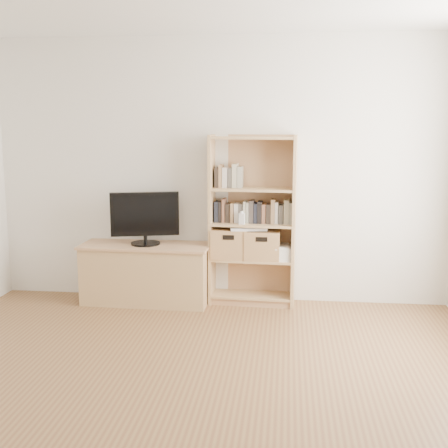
% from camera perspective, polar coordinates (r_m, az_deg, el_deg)
% --- Properties ---
extents(floor, '(4.50, 5.00, 0.01)m').
position_cam_1_polar(floor, '(3.55, -5.63, -19.61)').
color(floor, brown).
rests_on(floor, ground).
extents(back_wall, '(4.50, 0.02, 2.60)m').
position_cam_1_polar(back_wall, '(5.57, -0.48, 5.40)').
color(back_wall, white).
rests_on(back_wall, floor).
extents(tv_stand, '(1.25, 0.50, 0.57)m').
position_cam_1_polar(tv_stand, '(5.65, -7.90, -5.11)').
color(tv_stand, tan).
rests_on(tv_stand, floor).
extents(bookshelf, '(0.84, 0.33, 1.66)m').
position_cam_1_polar(bookshelf, '(5.45, 2.91, 0.30)').
color(bookshelf, tan).
rests_on(bookshelf, floor).
extents(television, '(0.66, 0.22, 0.52)m').
position_cam_1_polar(television, '(5.53, -8.04, 0.59)').
color(television, black).
rests_on(television, tv_stand).
extents(books_row_mid, '(0.87, 0.19, 0.23)m').
position_cam_1_polar(books_row_mid, '(5.46, 2.94, 1.34)').
color(books_row_mid, black).
rests_on(books_row_mid, bookshelf).
extents(books_row_upper, '(0.38, 0.17, 0.20)m').
position_cam_1_polar(books_row_upper, '(5.44, 1.03, 4.76)').
color(books_row_upper, black).
rests_on(books_row_upper, bookshelf).
extents(baby_monitor, '(0.06, 0.04, 0.11)m').
position_cam_1_polar(baby_monitor, '(5.37, 1.82, 0.53)').
color(baby_monitor, white).
rests_on(baby_monitor, bookshelf).
extents(basket_left, '(0.35, 0.29, 0.29)m').
position_cam_1_polar(basket_left, '(5.52, 0.60, -1.94)').
color(basket_left, '#997645').
rests_on(basket_left, bookshelf).
extents(basket_right, '(0.35, 0.29, 0.28)m').
position_cam_1_polar(basket_right, '(5.48, 3.93, -2.09)').
color(basket_right, '#997645').
rests_on(basket_right, bookshelf).
extents(laptop, '(0.38, 0.29, 0.03)m').
position_cam_1_polar(laptop, '(5.47, 2.47, -0.38)').
color(laptop, silver).
rests_on(laptop, basket_left).
extents(magazine_stack, '(0.18, 0.26, 0.12)m').
position_cam_1_polar(magazine_stack, '(5.49, 5.84, -2.99)').
color(magazine_stack, silver).
rests_on(magazine_stack, bookshelf).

